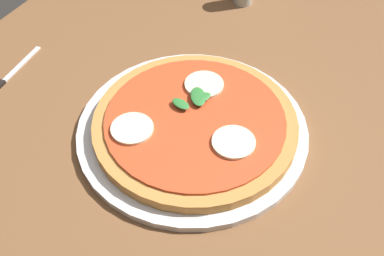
{
  "coord_description": "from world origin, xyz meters",
  "views": [
    {
      "loc": [
        -0.44,
        -0.18,
        1.25
      ],
      "look_at": [
        -0.0,
        0.05,
        0.71
      ],
      "focal_mm": 43.17,
      "sensor_mm": 36.0,
      "label": 1
    }
  ],
  "objects_px": {
    "dining_table": "(216,174)",
    "pizza": "(194,124)",
    "knife": "(5,80)",
    "serving_tray": "(192,130)"
  },
  "relations": [
    {
      "from": "knife",
      "to": "pizza",
      "type": "bearing_deg",
      "value": -82.99
    },
    {
      "from": "pizza",
      "to": "knife",
      "type": "xyz_separation_m",
      "value": [
        -0.04,
        0.36,
        -0.02
      ]
    },
    {
      "from": "dining_table",
      "to": "pizza",
      "type": "relative_size",
      "value": 4.37
    },
    {
      "from": "serving_tray",
      "to": "pizza",
      "type": "xyz_separation_m",
      "value": [
        -0.0,
        -0.0,
        0.02
      ]
    },
    {
      "from": "dining_table",
      "to": "pizza",
      "type": "height_order",
      "value": "pizza"
    },
    {
      "from": "serving_tray",
      "to": "knife",
      "type": "relative_size",
      "value": 2.16
    },
    {
      "from": "serving_tray",
      "to": "pizza",
      "type": "height_order",
      "value": "pizza"
    },
    {
      "from": "dining_table",
      "to": "pizza",
      "type": "xyz_separation_m",
      "value": [
        -0.0,
        0.04,
        0.11
      ]
    },
    {
      "from": "knife",
      "to": "dining_table",
      "type": "bearing_deg",
      "value": -83.4
    },
    {
      "from": "dining_table",
      "to": "knife",
      "type": "xyz_separation_m",
      "value": [
        -0.05,
        0.4,
        0.08
      ]
    }
  ]
}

